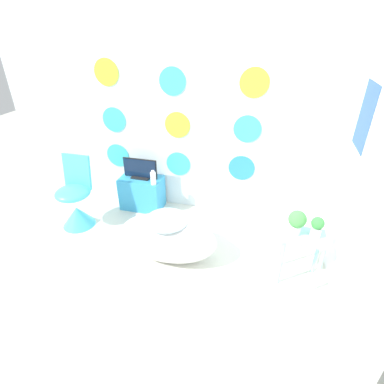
# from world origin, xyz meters

# --- Properties ---
(ground_plane) EXTENTS (12.00, 12.00, 0.00)m
(ground_plane) POSITION_xyz_m (0.00, 0.00, 0.00)
(ground_plane) COLOR silver
(wall_back_dotted) EXTENTS (4.65, 0.05, 2.60)m
(wall_back_dotted) POSITION_xyz_m (0.00, 1.71, 1.30)
(wall_back_dotted) COLOR white
(wall_back_dotted) RESTS_ON ground_plane
(wall_right) EXTENTS (0.06, 2.69, 2.60)m
(wall_right) POSITION_xyz_m (1.85, 0.85, 1.31)
(wall_right) COLOR white
(wall_right) RESTS_ON ground_plane
(bathtub) EXTENTS (1.03, 0.54, 0.48)m
(bathtub) POSITION_xyz_m (0.21, 0.65, 0.24)
(bathtub) COLOR white
(bathtub) RESTS_ON ground_plane
(chair) EXTENTS (0.41, 0.41, 0.87)m
(chair) POSITION_xyz_m (-1.05, 0.91, 0.28)
(chair) COLOR #4CC6DB
(chair) RESTS_ON ground_plane
(tv_cabinet) EXTENTS (0.54, 0.33, 0.44)m
(tv_cabinet) POSITION_xyz_m (-0.44, 1.49, 0.22)
(tv_cabinet) COLOR #389ED6
(tv_cabinet) RESTS_ON ground_plane
(tv) EXTENTS (0.45, 0.12, 0.27)m
(tv) POSITION_xyz_m (-0.44, 1.49, 0.55)
(tv) COLOR black
(tv) RESTS_ON tv_cabinet
(vase) EXTENTS (0.07, 0.07, 0.19)m
(vase) POSITION_xyz_m (-0.22, 1.38, 0.52)
(vase) COLOR white
(vase) RESTS_ON tv_cabinet
(side_table) EXTENTS (0.39, 0.29, 0.51)m
(side_table) POSITION_xyz_m (1.52, 0.68, 0.39)
(side_table) COLOR #99E0D8
(side_table) RESTS_ON ground_plane
(potted_plant_left) EXTENTS (0.16, 0.16, 0.24)m
(potted_plant_left) POSITION_xyz_m (1.44, 0.69, 0.65)
(potted_plant_left) COLOR white
(potted_plant_left) RESTS_ON side_table
(potted_plant_right) EXTENTS (0.11, 0.11, 0.20)m
(potted_plant_right) POSITION_xyz_m (1.61, 0.69, 0.62)
(potted_plant_right) COLOR white
(potted_plant_right) RESTS_ON side_table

